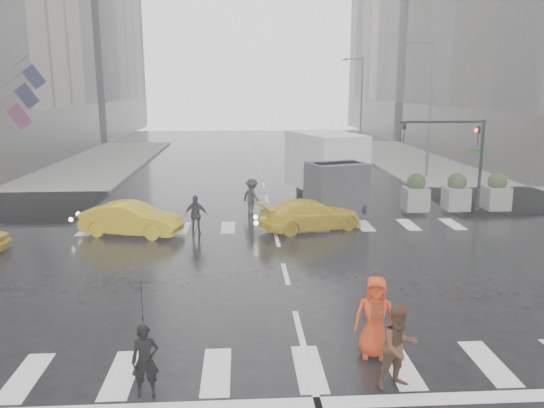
{
  "coord_description": "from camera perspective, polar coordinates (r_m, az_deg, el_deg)",
  "views": [
    {
      "loc": [
        -1.43,
        -16.37,
        5.95
      ],
      "look_at": [
        -0.32,
        2.0,
        1.91
      ],
      "focal_mm": 35.0,
      "sensor_mm": 36.0,
      "label": 1
    }
  ],
  "objects": [
    {
      "name": "ground",
      "position": [
        17.48,
        1.46,
        -7.51
      ],
      "size": [
        120.0,
        120.0,
        0.0
      ],
      "primitive_type": "plane",
      "color": "black",
      "rests_on": "ground"
    },
    {
      "name": "building_ne_far",
      "position": [
        79.19,
        20.35,
        19.15
      ],
      "size": [
        26.05,
        26.05,
        36.0
      ],
      "color": "#B0A59A",
      "rests_on": "ground"
    },
    {
      "name": "road_markings",
      "position": [
        17.48,
        1.46,
        -7.49
      ],
      "size": [
        18.0,
        48.0,
        0.01
      ],
      "primitive_type": null,
      "color": "silver",
      "rests_on": "ground"
    },
    {
      "name": "traffic_signal_pole",
      "position": [
        26.66,
        19.72,
        5.78
      ],
      "size": [
        4.45,
        0.42,
        4.5
      ],
      "color": "black",
      "rests_on": "ground"
    },
    {
      "name": "street_lamp_near",
      "position": [
        36.52,
        16.5,
        10.32
      ],
      "size": [
        2.15,
        0.22,
        9.0
      ],
      "color": "#59595B",
      "rests_on": "ground"
    },
    {
      "name": "street_lamp_far",
      "position": [
        55.76,
        9.47,
        11.19
      ],
      "size": [
        2.15,
        0.22,
        9.0
      ],
      "color": "#59595B",
      "rests_on": "ground"
    },
    {
      "name": "planter_west",
      "position": [
        26.45,
        15.2,
        1.13
      ],
      "size": [
        1.1,
        1.1,
        1.8
      ],
      "color": "gray",
      "rests_on": "ground"
    },
    {
      "name": "planter_mid",
      "position": [
        27.15,
        19.21,
        1.15
      ],
      "size": [
        1.1,
        1.1,
        1.8
      ],
      "color": "gray",
      "rests_on": "ground"
    },
    {
      "name": "planter_east",
      "position": [
        27.98,
        22.99,
        1.17
      ],
      "size": [
        1.1,
        1.1,
        1.8
      ],
      "color": "gray",
      "rests_on": "ground"
    },
    {
      "name": "flag_cluster",
      "position": [
        37.45,
        -25.3,
        10.76
      ],
      "size": [
        2.87,
        3.06,
        4.69
      ],
      "color": "#59595B",
      "rests_on": "ground"
    },
    {
      "name": "pedestrian_black",
      "position": [
        10.66,
        -13.74,
        -11.65
      ],
      "size": [
        1.1,
        1.12,
        2.43
      ],
      "rotation": [
        0.0,
        0.0,
        0.16
      ],
      "color": "black",
      "rests_on": "ground"
    },
    {
      "name": "pedestrian_brown",
      "position": [
        11.28,
        13.48,
        -14.72
      ],
      "size": [
        1.01,
        0.88,
        1.75
      ],
      "primitive_type": "imported",
      "rotation": [
        0.0,
        0.0,
        0.3
      ],
      "color": "#4A2A1A",
      "rests_on": "ground"
    },
    {
      "name": "pedestrian_orange",
      "position": [
        12.31,
        11.02,
        -11.82
      ],
      "size": [
        1.04,
        0.8,
        1.89
      ],
      "rotation": [
        0.0,
        0.0,
        -0.23
      ],
      "color": "red",
      "rests_on": "ground"
    },
    {
      "name": "pedestrian_far_a",
      "position": [
        22.06,
        -8.17,
        -1.18
      ],
      "size": [
        1.01,
        0.66,
        1.64
      ],
      "primitive_type": "imported",
      "rotation": [
        0.0,
        0.0,
        3.07
      ],
      "color": "black",
      "rests_on": "ground"
    },
    {
      "name": "pedestrian_far_b",
      "position": [
        25.09,
        -2.18,
        0.74
      ],
      "size": [
        1.23,
        1.27,
        1.77
      ],
      "primitive_type": "imported",
      "rotation": [
        0.0,
        0.0,
        2.3
      ],
      "color": "black",
      "rests_on": "ground"
    },
    {
      "name": "taxi_mid",
      "position": [
        22.53,
        -14.88,
        -1.58
      ],
      "size": [
        4.32,
        2.43,
        1.35
      ],
      "primitive_type": "imported",
      "rotation": [
        0.0,
        0.0,
        1.31
      ],
      "color": "#DAB30B",
      "rests_on": "ground"
    },
    {
      "name": "taxi_rear",
      "position": [
        22.68,
        4.16,
        -1.16
      ],
      "size": [
        4.31,
        2.95,
        1.3
      ],
      "primitive_type": "imported",
      "rotation": [
        0.0,
        0.0,
        1.89
      ],
      "color": "#DAB30B",
      "rests_on": "ground"
    },
    {
      "name": "box_truck",
      "position": [
        27.06,
        6.02,
        3.83
      ],
      "size": [
        2.59,
        6.9,
        3.67
      ],
      "rotation": [
        0.0,
        0.0,
        0.3
      ],
      "color": "silver",
      "rests_on": "ground"
    }
  ]
}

